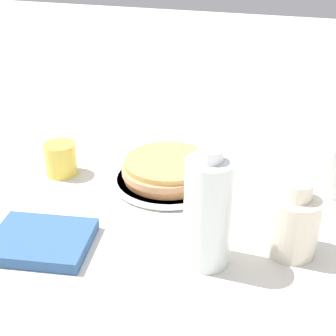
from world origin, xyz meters
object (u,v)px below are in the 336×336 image
(juice_glass, at_px, (61,159))
(cream_jug, at_px, (293,222))
(pancake_stack, at_px, (167,169))
(water_bottle_mid, at_px, (208,212))
(plate, at_px, (168,179))

(juice_glass, distance_m, cream_jug, 0.49)
(pancake_stack, relative_size, cream_jug, 1.46)
(pancake_stack, distance_m, cream_jug, 0.30)
(pancake_stack, bearing_deg, cream_jug, 150.66)
(pancake_stack, bearing_deg, water_bottle_mid, 122.87)
(plate, height_order, pancake_stack, pancake_stack)
(pancake_stack, height_order, cream_jug, cream_jug)
(plate, bearing_deg, water_bottle_mid, 122.51)
(juice_glass, bearing_deg, plate, -170.93)
(pancake_stack, bearing_deg, plate, -172.35)
(cream_jug, bearing_deg, water_bottle_mid, 29.13)
(plate, bearing_deg, cream_jug, 150.46)
(pancake_stack, relative_size, juice_glass, 2.70)
(pancake_stack, bearing_deg, juice_glass, 9.08)
(juice_glass, relative_size, cream_jug, 0.54)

